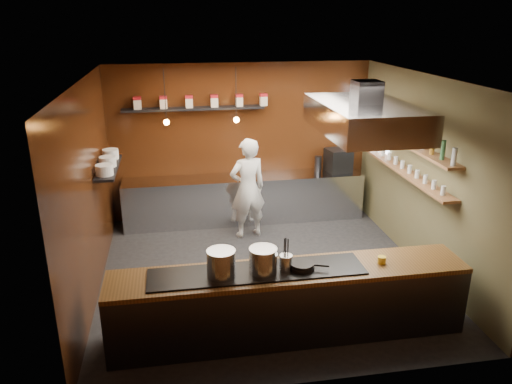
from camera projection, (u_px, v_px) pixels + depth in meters
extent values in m
plane|color=black|center=(265.00, 273.00, 7.83)|extent=(5.00, 5.00, 0.00)
plane|color=black|center=(242.00, 142.00, 9.64)|extent=(5.00, 0.00, 5.00)
plane|color=black|center=(89.00, 192.00, 6.93)|extent=(0.00, 5.00, 5.00)
plane|color=brown|center=(424.00, 174.00, 7.72)|extent=(0.00, 5.00, 5.00)
plane|color=silver|center=(266.00, 79.00, 6.82)|extent=(5.00, 5.00, 0.00)
plane|color=white|center=(380.00, 126.00, 9.15)|extent=(0.00, 1.00, 1.00)
cube|color=silver|center=(245.00, 199.00, 9.69)|extent=(4.60, 0.65, 0.90)
cube|color=#38383D|center=(289.00, 305.00, 6.20)|extent=(4.40, 0.70, 0.86)
cube|color=brown|center=(290.00, 272.00, 6.04)|extent=(4.40, 0.72, 0.06)
cube|color=black|center=(257.00, 272.00, 5.97)|extent=(2.60, 0.55, 0.02)
cube|color=black|center=(194.00, 109.00, 9.13)|extent=(2.60, 0.26, 0.04)
cube|color=black|center=(108.00, 168.00, 7.86)|extent=(0.30, 1.40, 0.04)
cube|color=#8D5F38|center=(408.00, 143.00, 7.83)|extent=(0.26, 2.80, 0.04)
cube|color=#8D5F38|center=(405.00, 172.00, 7.99)|extent=(0.26, 2.80, 0.04)
cube|color=#38383D|center=(367.00, 92.00, 6.70)|extent=(0.35, 0.35, 0.30)
cube|color=silver|center=(365.00, 118.00, 6.82)|extent=(1.20, 2.00, 0.40)
cube|color=white|center=(364.00, 133.00, 6.89)|extent=(1.00, 1.80, 0.02)
cylinder|color=black|center=(165.00, 96.00, 8.32)|extent=(0.01, 0.01, 0.90)
sphere|color=orange|center=(167.00, 122.00, 8.48)|extent=(0.10, 0.10, 0.10)
cylinder|color=black|center=(236.00, 94.00, 8.51)|extent=(0.01, 0.01, 0.90)
sphere|color=orange|center=(236.00, 120.00, 8.67)|extent=(0.10, 0.10, 0.10)
cube|color=beige|center=(138.00, 104.00, 8.94)|extent=(0.13, 0.13, 0.17)
cube|color=#A6141D|center=(137.00, 98.00, 8.90)|extent=(0.13, 0.13, 0.05)
cube|color=beige|center=(164.00, 104.00, 9.01)|extent=(0.13, 0.13, 0.17)
cube|color=#A6141D|center=(163.00, 98.00, 8.98)|extent=(0.13, 0.13, 0.05)
cube|color=beige|center=(189.00, 103.00, 9.09)|extent=(0.13, 0.13, 0.17)
cube|color=#A6141D|center=(189.00, 97.00, 9.05)|extent=(0.13, 0.13, 0.05)
cube|color=beige|center=(214.00, 102.00, 9.16)|extent=(0.13, 0.13, 0.17)
cube|color=#A6141D|center=(214.00, 96.00, 9.12)|extent=(0.14, 0.13, 0.05)
cube|color=beige|center=(239.00, 102.00, 9.23)|extent=(0.13, 0.13, 0.17)
cube|color=#A6141D|center=(239.00, 96.00, 9.19)|extent=(0.14, 0.13, 0.05)
cube|color=beige|center=(263.00, 101.00, 9.30)|extent=(0.13, 0.13, 0.17)
cube|color=#A6141D|center=(264.00, 95.00, 9.27)|extent=(0.14, 0.13, 0.05)
cylinder|color=white|center=(104.00, 170.00, 7.41)|extent=(0.26, 0.26, 0.16)
cylinder|color=white|center=(108.00, 162.00, 7.83)|extent=(0.26, 0.26, 0.16)
cylinder|color=white|center=(111.00, 154.00, 8.25)|extent=(0.26, 0.26, 0.16)
cylinder|color=silver|center=(454.00, 157.00, 6.57)|extent=(0.06, 0.06, 0.24)
cylinder|color=#2D5933|center=(443.00, 151.00, 6.84)|extent=(0.06, 0.06, 0.24)
cylinder|color=#8C601E|center=(432.00, 146.00, 7.11)|extent=(0.06, 0.06, 0.24)
cylinder|color=silver|center=(423.00, 141.00, 7.38)|extent=(0.06, 0.06, 0.24)
cylinder|color=#2D5933|center=(414.00, 137.00, 7.65)|extent=(0.06, 0.06, 0.24)
cylinder|color=#8C601E|center=(405.00, 133.00, 7.91)|extent=(0.06, 0.06, 0.24)
cylinder|color=silver|center=(397.00, 129.00, 8.18)|extent=(0.06, 0.06, 0.24)
cylinder|color=#2D5933|center=(390.00, 125.00, 8.45)|extent=(0.06, 0.06, 0.24)
cylinder|color=#8C601E|center=(383.00, 122.00, 8.72)|extent=(0.06, 0.06, 0.24)
cylinder|color=silver|center=(377.00, 118.00, 8.99)|extent=(0.06, 0.06, 0.24)
cylinder|color=silver|center=(443.00, 191.00, 6.89)|extent=(0.07, 0.07, 0.13)
cylinder|color=silver|center=(434.00, 185.00, 7.13)|extent=(0.07, 0.07, 0.13)
cylinder|color=silver|center=(425.00, 179.00, 7.36)|extent=(0.07, 0.07, 0.13)
cylinder|color=silver|center=(417.00, 174.00, 7.60)|extent=(0.07, 0.07, 0.13)
cylinder|color=silver|center=(410.00, 169.00, 7.84)|extent=(0.07, 0.07, 0.13)
cylinder|color=silver|center=(402.00, 165.00, 8.08)|extent=(0.07, 0.07, 0.13)
cylinder|color=silver|center=(396.00, 160.00, 8.31)|extent=(0.07, 0.07, 0.13)
cylinder|color=silver|center=(389.00, 156.00, 8.55)|extent=(0.07, 0.07, 0.13)
cylinder|color=silver|center=(383.00, 152.00, 8.79)|extent=(0.07, 0.07, 0.13)
cylinder|color=silver|center=(378.00, 149.00, 9.02)|extent=(0.07, 0.07, 0.13)
cylinder|color=#B5B7BC|center=(221.00, 263.00, 5.79)|extent=(0.44, 0.44, 0.33)
cylinder|color=#B3B5BA|center=(263.00, 260.00, 5.88)|extent=(0.34, 0.34, 0.31)
cylinder|color=#B6B9BD|center=(286.00, 263.00, 5.94)|extent=(0.17, 0.17, 0.20)
cylinder|color=black|center=(302.00, 267.00, 6.01)|extent=(0.31, 0.31, 0.04)
cylinder|color=black|center=(302.00, 264.00, 6.00)|extent=(0.29, 0.29, 0.04)
cylinder|color=black|center=(322.00, 266.00, 5.97)|extent=(0.18, 0.08, 0.02)
cylinder|color=gold|center=(382.00, 260.00, 6.17)|extent=(0.13, 0.13, 0.09)
cube|color=black|center=(338.00, 160.00, 9.80)|extent=(0.51, 0.49, 0.45)
imported|color=white|center=(248.00, 188.00, 8.87)|extent=(0.75, 0.58, 1.82)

